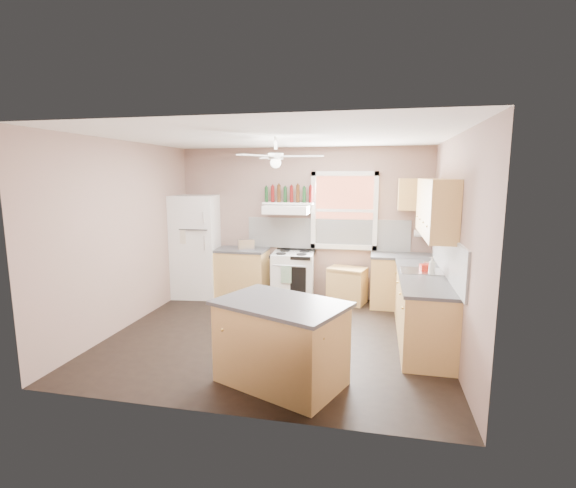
% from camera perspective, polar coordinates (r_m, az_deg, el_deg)
% --- Properties ---
extents(floor, '(4.50, 4.50, 0.00)m').
position_cam_1_polar(floor, '(5.95, -1.58, -12.39)').
color(floor, black).
rests_on(floor, ground).
extents(ceiling, '(4.50, 4.50, 0.00)m').
position_cam_1_polar(ceiling, '(5.56, -1.71, 14.46)').
color(ceiling, white).
rests_on(ceiling, ground).
extents(wall_back, '(4.50, 0.05, 2.70)m').
position_cam_1_polar(wall_back, '(7.56, 1.99, 2.83)').
color(wall_back, '#886B5F').
rests_on(wall_back, ground).
extents(wall_right, '(0.05, 4.00, 2.70)m').
position_cam_1_polar(wall_right, '(5.53, 21.94, -0.23)').
color(wall_right, '#886B5F').
rests_on(wall_right, ground).
extents(wall_left, '(0.05, 4.00, 2.70)m').
position_cam_1_polar(wall_left, '(6.52, -21.47, 1.16)').
color(wall_left, '#886B5F').
rests_on(wall_left, ground).
extents(backsplash_back, '(2.90, 0.03, 0.55)m').
position_cam_1_polar(backsplash_back, '(7.48, 5.33, 1.37)').
color(backsplash_back, white).
rests_on(backsplash_back, wall_back).
extents(backsplash_right, '(0.03, 2.60, 0.55)m').
position_cam_1_polar(backsplash_right, '(5.84, 20.96, -1.43)').
color(backsplash_right, white).
rests_on(backsplash_right, wall_right).
extents(window_view, '(1.00, 0.02, 1.20)m').
position_cam_1_polar(window_view, '(7.40, 7.69, 4.56)').
color(window_view, brown).
rests_on(window_view, wall_back).
extents(window_frame, '(1.16, 0.07, 1.36)m').
position_cam_1_polar(window_frame, '(7.38, 7.67, 4.54)').
color(window_frame, white).
rests_on(window_frame, wall_back).
extents(refrigerator, '(0.88, 0.86, 1.85)m').
position_cam_1_polar(refrigerator, '(7.85, -12.45, -0.26)').
color(refrigerator, white).
rests_on(refrigerator, floor).
extents(base_cabinet_left, '(0.90, 0.60, 0.86)m').
position_cam_1_polar(base_cabinet_left, '(7.67, -6.32, -4.11)').
color(base_cabinet_left, tan).
rests_on(base_cabinet_left, floor).
extents(counter_left, '(0.92, 0.62, 0.04)m').
position_cam_1_polar(counter_left, '(7.58, -6.38, -0.80)').
color(counter_left, '#3C3C3E').
rests_on(counter_left, base_cabinet_left).
extents(toaster, '(0.32, 0.26, 0.18)m').
position_cam_1_polar(toaster, '(7.50, -5.73, -0.04)').
color(toaster, silver).
rests_on(toaster, counter_left).
extents(stove, '(0.77, 0.71, 0.86)m').
position_cam_1_polar(stove, '(7.43, 0.69, -4.49)').
color(stove, white).
rests_on(stove, floor).
extents(range_hood, '(0.78, 0.50, 0.14)m').
position_cam_1_polar(range_hood, '(7.31, -0.15, 4.74)').
color(range_hood, white).
rests_on(range_hood, wall_back).
extents(bottle_shelf, '(0.90, 0.26, 0.03)m').
position_cam_1_polar(bottle_shelf, '(7.42, 0.04, 5.58)').
color(bottle_shelf, white).
rests_on(bottle_shelf, range_hood).
extents(cart, '(0.71, 0.57, 0.63)m').
position_cam_1_polar(cart, '(7.38, 8.08, -5.61)').
color(cart, tan).
rests_on(cart, floor).
extents(base_cabinet_corner, '(1.00, 0.60, 0.86)m').
position_cam_1_polar(base_cabinet_corner, '(7.30, 15.19, -5.06)').
color(base_cabinet_corner, tan).
rests_on(base_cabinet_corner, floor).
extents(base_cabinet_right, '(0.60, 2.20, 0.86)m').
position_cam_1_polar(base_cabinet_right, '(5.98, 17.81, -8.38)').
color(base_cabinet_right, tan).
rests_on(base_cabinet_right, floor).
extents(counter_corner, '(1.02, 0.62, 0.04)m').
position_cam_1_polar(counter_corner, '(7.21, 15.34, -1.59)').
color(counter_corner, '#3C3C3E').
rests_on(counter_corner, base_cabinet_corner).
extents(counter_right, '(0.62, 2.22, 0.04)m').
position_cam_1_polar(counter_right, '(5.86, 17.93, -4.18)').
color(counter_right, '#3C3C3E').
rests_on(counter_right, base_cabinet_right).
extents(sink, '(0.55, 0.45, 0.03)m').
position_cam_1_polar(sink, '(6.05, 17.76, -3.61)').
color(sink, silver).
rests_on(sink, counter_right).
extents(faucet, '(0.03, 0.03, 0.14)m').
position_cam_1_polar(faucet, '(6.05, 19.30, -2.96)').
color(faucet, silver).
rests_on(faucet, sink).
extents(upper_cabinet_right, '(0.33, 1.80, 0.76)m').
position_cam_1_polar(upper_cabinet_right, '(5.94, 19.52, 4.71)').
color(upper_cabinet_right, tan).
rests_on(upper_cabinet_right, wall_right).
extents(upper_cabinet_corner, '(0.60, 0.33, 0.52)m').
position_cam_1_polar(upper_cabinet_corner, '(7.24, 17.22, 6.51)').
color(upper_cabinet_corner, tan).
rests_on(upper_cabinet_corner, wall_back).
extents(paper_towel, '(0.26, 0.12, 0.12)m').
position_cam_1_polar(paper_towel, '(7.34, 17.89, 1.40)').
color(paper_towel, white).
rests_on(paper_towel, wall_back).
extents(island, '(1.46, 1.21, 0.86)m').
position_cam_1_polar(island, '(4.55, -0.96, -13.57)').
color(island, tan).
rests_on(island, floor).
extents(island_top, '(1.56, 1.31, 0.04)m').
position_cam_1_polar(island_top, '(4.40, -0.98, -8.15)').
color(island_top, '#3C3C3E').
rests_on(island_top, island).
extents(ceiling_fan_hub, '(0.20, 0.20, 0.08)m').
position_cam_1_polar(ceiling_fan_hub, '(5.54, -1.70, 11.88)').
color(ceiling_fan_hub, white).
rests_on(ceiling_fan_hub, ceiling).
extents(soap_bottle, '(0.13, 0.13, 0.24)m').
position_cam_1_polar(soap_bottle, '(5.84, 19.09, -2.85)').
color(soap_bottle, silver).
rests_on(soap_bottle, counter_right).
extents(red_caddy, '(0.20, 0.15, 0.10)m').
position_cam_1_polar(red_caddy, '(6.05, 18.46, -3.12)').
color(red_caddy, '#A71A0E').
rests_on(red_caddy, counter_right).
extents(wine_bottles, '(0.86, 0.06, 0.31)m').
position_cam_1_polar(wine_bottles, '(7.41, 0.05, 6.81)').
color(wine_bottles, '#143819').
rests_on(wine_bottles, bottle_shelf).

